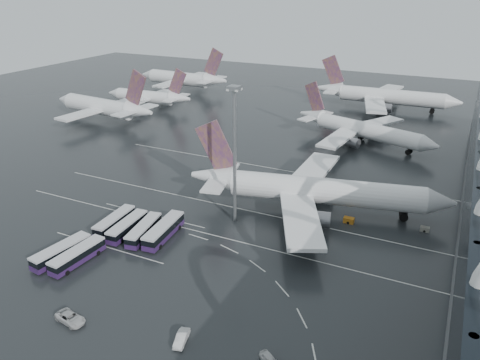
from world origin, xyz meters
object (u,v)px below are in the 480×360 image
at_px(bus_row_near_b, 127,227).
at_px(jet_remote_far, 184,79).
at_px(bus_row_near_d, 164,230).
at_px(van_curve_b, 270,360).
at_px(bus_row_far_b, 77,255).
at_px(van_curve_c, 181,338).
at_px(bus_row_far_a, 61,252).
at_px(airliner_main, 312,191).
at_px(floodlight_mast, 235,140).
at_px(gse_cart_belly_d, 425,229).
at_px(airliner_gate_b, 361,130).
at_px(jet_remote_west, 105,107).
at_px(jet_remote_mid, 150,97).
at_px(bus_row_near_c, 144,230).
at_px(bus_row_near_a, 115,222).
at_px(gse_cart_belly_e, 341,187).
at_px(airliner_gate_c, 383,97).
at_px(van_curve_a, 70,318).
at_px(gse_cart_belly_a, 349,220).

bearing_deg(bus_row_near_b, jet_remote_far, 23.01).
bearing_deg(bus_row_near_d, van_curve_b, -130.08).
xyz_separation_m(bus_row_far_b, van_curve_c, (29.97, -9.62, -0.96)).
bearing_deg(bus_row_far_a, airliner_main, -34.71).
distance_m(bus_row_near_b, van_curve_b, 47.63).
xyz_separation_m(floodlight_mast, gse_cart_belly_d, (39.87, 13.82, -19.03)).
relative_size(bus_row_far_b, floodlight_mast, 0.40).
bearing_deg(airliner_gate_b, bus_row_far_a, -92.19).
relative_size(jet_remote_west, jet_remote_mid, 1.23).
xyz_separation_m(jet_remote_far, bus_row_far_b, (64.95, -141.85, -3.99)).
xyz_separation_m(bus_row_near_c, van_curve_c, (24.47, -23.47, -0.94)).
bearing_deg(jet_remote_west, bus_row_far_a, 131.79).
distance_m(bus_row_near_b, gse_cart_belly_d, 65.30).
height_order(bus_row_near_a, gse_cart_belly_d, bus_row_near_a).
height_order(bus_row_near_d, gse_cart_belly_e, bus_row_near_d).
relative_size(airliner_gate_b, floodlight_mast, 1.64).
xyz_separation_m(airliner_gate_c, bus_row_near_a, (-33.85, -133.51, -3.70)).
height_order(airliner_main, bus_row_near_c, airliner_main).
height_order(jet_remote_mid, bus_row_far_a, jet_remote_mid).
xyz_separation_m(bus_row_near_a, bus_row_far_b, (2.67, -14.18, 0.01)).
bearing_deg(gse_cart_belly_e, jet_remote_west, 166.64).
height_order(jet_remote_mid, bus_row_near_c, jet_remote_mid).
bearing_deg(gse_cart_belly_d, airliner_gate_b, 115.93).
bearing_deg(van_curve_a, bus_row_near_b, 29.17).
bearing_deg(airliner_gate_c, bus_row_far_a, -104.94).
height_order(van_curve_a, van_curve_c, van_curve_a).
xyz_separation_m(airliner_main, airliner_gate_b, (-1.11, 56.51, -0.70)).
distance_m(airliner_gate_c, gse_cart_belly_e, 91.24).
bearing_deg(airliner_main, van_curve_c, -106.74).
relative_size(airliner_main, bus_row_near_b, 4.97).
xyz_separation_m(jet_remote_mid, gse_cart_belly_a, (103.21, -66.21, -3.99)).
distance_m(jet_remote_far, van_curve_a, 173.22).
bearing_deg(floodlight_mast, gse_cart_belly_e, 57.78).
bearing_deg(airliner_main, airliner_gate_b, 78.71).
xyz_separation_m(bus_row_near_c, van_curve_a, (5.82, -27.45, -0.89)).
relative_size(airliner_gate_c, van_curve_a, 10.82).
bearing_deg(bus_row_near_c, van_curve_a, -177.74).
bearing_deg(jet_remote_far, van_curve_c, 124.37).
bearing_deg(bus_row_near_a, jet_remote_west, 37.87).
xyz_separation_m(jet_remote_mid, bus_row_far_a, (55.83, -106.19, -2.93)).
relative_size(bus_row_near_b, bus_row_near_d, 0.90).
height_order(jet_remote_far, van_curve_b, jet_remote_far).
bearing_deg(floodlight_mast, jet_remote_far, 126.92).
bearing_deg(gse_cart_belly_d, gse_cart_belly_a, -167.92).
relative_size(bus_row_near_d, floodlight_mast, 0.44).
distance_m(airliner_main, gse_cart_belly_e, 16.09).
height_order(airliner_gate_b, van_curve_c, airliner_gate_b).
distance_m(airliner_gate_b, bus_row_near_d, 86.02).
bearing_deg(airliner_gate_b, airliner_gate_c, 109.97).
xyz_separation_m(airliner_gate_b, bus_row_near_a, (-35.41, -84.01, -2.88)).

